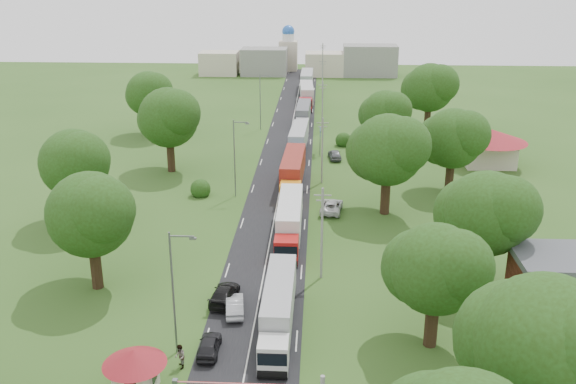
# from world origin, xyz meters

# --- Properties ---
(ground) EXTENTS (260.00, 260.00, 0.00)m
(ground) POSITION_xyz_m (0.00, 0.00, 0.00)
(ground) COLOR #2C511B
(ground) RESTS_ON ground
(road) EXTENTS (8.00, 200.00, 0.04)m
(road) POSITION_xyz_m (0.00, 20.00, 0.00)
(road) COLOR black
(road) RESTS_ON ground
(boom_barrier) EXTENTS (9.22, 0.35, 1.18)m
(boom_barrier) POSITION_xyz_m (-1.36, -25.00, 0.89)
(boom_barrier) COLOR slate
(boom_barrier) RESTS_ON ground
(guard_booth) EXTENTS (4.40, 4.40, 3.45)m
(guard_booth) POSITION_xyz_m (-7.20, -25.00, 2.16)
(guard_booth) COLOR beige
(guard_booth) RESTS_ON ground
(info_sign) EXTENTS (0.12, 3.10, 4.10)m
(info_sign) POSITION_xyz_m (5.20, 35.00, 3.00)
(info_sign) COLOR slate
(info_sign) RESTS_ON ground
(pole_1) EXTENTS (1.60, 0.24, 9.00)m
(pole_1) POSITION_xyz_m (5.50, -7.00, 4.68)
(pole_1) COLOR gray
(pole_1) RESTS_ON ground
(pole_2) EXTENTS (1.60, 0.24, 9.00)m
(pole_2) POSITION_xyz_m (5.50, 21.00, 4.68)
(pole_2) COLOR gray
(pole_2) RESTS_ON ground
(pole_3) EXTENTS (1.60, 0.24, 9.00)m
(pole_3) POSITION_xyz_m (5.50, 49.00, 4.68)
(pole_3) COLOR gray
(pole_3) RESTS_ON ground
(pole_4) EXTENTS (1.60, 0.24, 9.00)m
(pole_4) POSITION_xyz_m (5.50, 77.00, 4.68)
(pole_4) COLOR gray
(pole_4) RESTS_ON ground
(pole_5) EXTENTS (1.60, 0.24, 9.00)m
(pole_5) POSITION_xyz_m (5.50, 105.00, 4.68)
(pole_5) COLOR gray
(pole_5) RESTS_ON ground
(lamp_0) EXTENTS (2.03, 0.22, 10.00)m
(lamp_0) POSITION_xyz_m (-5.35, -20.00, 5.55)
(lamp_0) COLOR slate
(lamp_0) RESTS_ON ground
(lamp_1) EXTENTS (2.03, 0.22, 10.00)m
(lamp_1) POSITION_xyz_m (-5.35, 15.00, 5.55)
(lamp_1) COLOR slate
(lamp_1) RESTS_ON ground
(lamp_2) EXTENTS (2.03, 0.22, 10.00)m
(lamp_2) POSITION_xyz_m (-5.35, 50.00, 5.55)
(lamp_2) COLOR slate
(lamp_2) RESTS_ON ground
(tree_1) EXTENTS (9.60, 9.60, 12.05)m
(tree_1) POSITION_xyz_m (17.99, -29.83, 7.85)
(tree_1) COLOR #382616
(tree_1) RESTS_ON ground
(tree_2) EXTENTS (8.00, 8.00, 10.10)m
(tree_2) POSITION_xyz_m (13.99, -17.86, 6.60)
(tree_2) COLOR #382616
(tree_2) RESTS_ON ground
(tree_3) EXTENTS (8.80, 8.80, 11.07)m
(tree_3) POSITION_xyz_m (19.99, -7.84, 7.22)
(tree_3) COLOR #382616
(tree_3) RESTS_ON ground
(tree_4) EXTENTS (9.60, 9.60, 12.05)m
(tree_4) POSITION_xyz_m (12.99, 10.17, 7.85)
(tree_4) COLOR #382616
(tree_4) RESTS_ON ground
(tree_5) EXTENTS (8.80, 8.80, 11.07)m
(tree_5) POSITION_xyz_m (21.99, 18.16, 7.22)
(tree_5) COLOR #382616
(tree_5) RESTS_ON ground
(tree_6) EXTENTS (8.00, 8.00, 10.10)m
(tree_6) POSITION_xyz_m (14.99, 35.14, 6.60)
(tree_6) COLOR #382616
(tree_6) RESTS_ON ground
(tree_7) EXTENTS (9.60, 9.60, 12.05)m
(tree_7) POSITION_xyz_m (23.99, 50.17, 7.85)
(tree_7) COLOR #382616
(tree_7) RESTS_ON ground
(tree_10) EXTENTS (8.80, 8.80, 11.07)m
(tree_10) POSITION_xyz_m (-15.01, -9.84, 7.22)
(tree_10) COLOR #382616
(tree_10) RESTS_ON ground
(tree_11) EXTENTS (8.80, 8.80, 11.07)m
(tree_11) POSITION_xyz_m (-22.01, 5.16, 7.22)
(tree_11) COLOR #382616
(tree_11) RESTS_ON ground
(tree_12) EXTENTS (9.60, 9.60, 12.05)m
(tree_12) POSITION_xyz_m (-16.01, 25.17, 7.85)
(tree_12) COLOR #382616
(tree_12) RESTS_ON ground
(tree_13) EXTENTS (8.80, 8.80, 11.07)m
(tree_13) POSITION_xyz_m (-24.01, 45.16, 7.22)
(tree_13) COLOR #382616
(tree_13) RESTS_ON ground
(house_brick) EXTENTS (8.60, 6.60, 5.20)m
(house_brick) POSITION_xyz_m (26.00, -12.00, 2.65)
(house_brick) COLOR maroon
(house_brick) RESTS_ON ground
(house_cream) EXTENTS (10.08, 10.08, 5.80)m
(house_cream) POSITION_xyz_m (30.00, 30.00, 3.64)
(house_cream) COLOR beige
(house_cream) RESTS_ON ground
(distant_town) EXTENTS (52.00, 8.00, 8.00)m
(distant_town) POSITION_xyz_m (0.68, 110.00, 3.49)
(distant_town) COLOR gray
(distant_town) RESTS_ON ground
(church) EXTENTS (5.00, 5.00, 12.30)m
(church) POSITION_xyz_m (-4.00, 118.00, 5.39)
(church) COLOR beige
(church) RESTS_ON ground
(truck_0) EXTENTS (2.35, 13.45, 3.73)m
(truck_0) POSITION_xyz_m (2.06, -16.29, 1.98)
(truck_0) COLOR silver
(truck_0) RESTS_ON ground
(truck_1) EXTENTS (2.52, 14.36, 3.98)m
(truck_1) POSITION_xyz_m (2.05, 1.95, 2.11)
(truck_1) COLOR #B51614
(truck_1) RESTS_ON ground
(truck_2) EXTENTS (2.99, 15.27, 4.23)m
(truck_2) POSITION_xyz_m (1.67, 18.50, 2.24)
(truck_2) COLOR orange
(truck_2) RESTS_ON ground
(truck_3) EXTENTS (2.83, 14.07, 3.89)m
(truck_3) POSITION_xyz_m (1.82, 35.07, 2.06)
(truck_3) COLOR navy
(truck_3) RESTS_ON ground
(truck_4) EXTENTS (2.54, 13.55, 3.75)m
(truck_4) POSITION_xyz_m (2.04, 53.52, 1.99)
(truck_4) COLOR #BABABA
(truck_4) RESTS_ON ground
(truck_5) EXTENTS (3.17, 15.24, 4.21)m
(truck_5) POSITION_xyz_m (2.23, 71.03, 2.24)
(truck_5) COLOR #AA1A25
(truck_5) RESTS_ON ground
(truck_6) EXTENTS (2.72, 15.55, 4.31)m
(truck_6) POSITION_xyz_m (1.87, 87.34, 2.29)
(truck_6) COLOR #256435
(truck_6) RESTS_ON ground
(car_lane_front) EXTENTS (1.63, 3.96, 1.34)m
(car_lane_front) POSITION_xyz_m (-3.00, -20.00, 0.67)
(car_lane_front) COLOR black
(car_lane_front) RESTS_ON ground
(car_lane_mid) EXTENTS (2.01, 4.33, 1.38)m
(car_lane_mid) POSITION_xyz_m (-1.82, -13.91, 0.69)
(car_lane_mid) COLOR #A7A9AF
(car_lane_mid) RESTS_ON ground
(car_lane_rear) EXTENTS (2.50, 5.11, 1.43)m
(car_lane_rear) POSITION_xyz_m (-3.00, -12.00, 0.72)
(car_lane_rear) COLOR black
(car_lane_rear) RESTS_ON ground
(car_verge_near) EXTENTS (3.03, 5.42, 1.43)m
(car_verge_near) POSITION_xyz_m (6.71, 10.15, 0.72)
(car_verge_near) COLOR silver
(car_verge_near) RESTS_ON ground
(car_verge_far) EXTENTS (2.19, 4.46, 1.46)m
(car_verge_far) POSITION_xyz_m (7.47, 32.20, 0.73)
(car_verge_far) COLOR slate
(car_verge_far) RESTS_ON ground
(pedestrian_booth) EXTENTS (0.97, 1.10, 1.89)m
(pedestrian_booth) POSITION_xyz_m (-4.80, -22.00, 0.95)
(pedestrian_booth) COLOR gray
(pedestrian_booth) RESTS_ON ground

